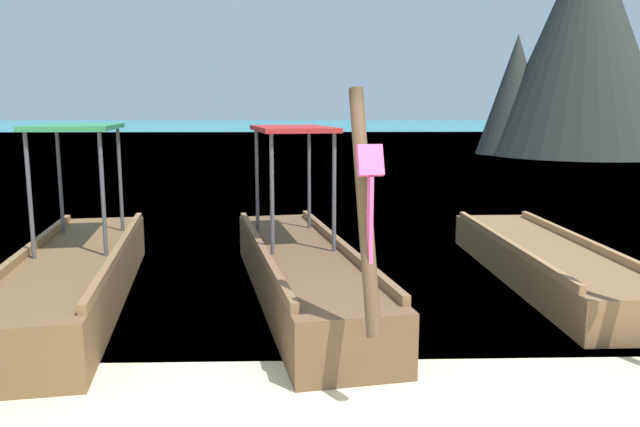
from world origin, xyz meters
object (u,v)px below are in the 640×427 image
(longtail_boat_red_ribbon, at_px, (74,274))
(longtail_boat_blue_ribbon, at_px, (545,262))
(longtail_boat_pink_ribbon, at_px, (302,269))
(karst_rock, at_px, (579,44))

(longtail_boat_red_ribbon, xyz_separation_m, longtail_boat_blue_ribbon, (6.15, 0.84, -0.11))
(longtail_boat_red_ribbon, height_order, longtail_boat_pink_ribbon, longtail_boat_red_ribbon)
(longtail_boat_pink_ribbon, relative_size, karst_rock, 0.49)
(longtail_boat_red_ribbon, relative_size, longtail_boat_blue_ribbon, 1.05)
(longtail_boat_pink_ribbon, bearing_deg, longtail_boat_red_ribbon, -176.92)
(longtail_boat_red_ribbon, height_order, karst_rock, karst_rock)
(longtail_boat_red_ribbon, distance_m, longtail_boat_blue_ribbon, 6.20)
(longtail_boat_red_ribbon, xyz_separation_m, longtail_boat_pink_ribbon, (2.78, 0.15, -0.00))
(longtail_boat_blue_ribbon, xyz_separation_m, karst_rock, (10.50, 23.50, 5.27))
(karst_rock, bearing_deg, longtail_boat_red_ribbon, -124.37)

